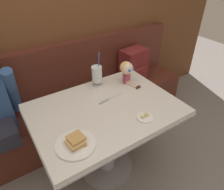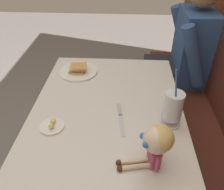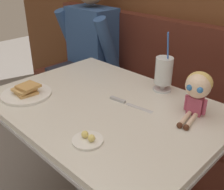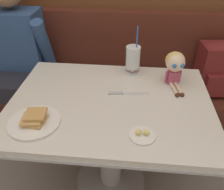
{
  "view_description": "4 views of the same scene",
  "coord_description": "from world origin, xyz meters",
  "views": [
    {
      "loc": [
        -0.62,
        -0.86,
        1.7
      ],
      "look_at": [
        0.05,
        0.16,
        0.85
      ],
      "focal_mm": 32.54,
      "sensor_mm": 36.0,
      "label": 1
    },
    {
      "loc": [
        0.96,
        0.26,
        1.53
      ],
      "look_at": [
        -0.0,
        0.2,
        0.82
      ],
      "focal_mm": 37.2,
      "sensor_mm": 36.0,
      "label": 2
    },
    {
      "loc": [
        0.83,
        -0.61,
        1.37
      ],
      "look_at": [
        0.04,
        0.19,
        0.8
      ],
      "focal_mm": 43.5,
      "sensor_mm": 36.0,
      "label": 3
    },
    {
      "loc": [
        0.11,
        -0.85,
        1.51
      ],
      "look_at": [
        0.01,
        0.14,
        0.81
      ],
      "focal_mm": 37.84,
      "sensor_mm": 36.0,
      "label": 4
    }
  ],
  "objects": [
    {
      "name": "booth_bench",
      "position": [
        0.0,
        0.81,
        0.33
      ],
      "size": [
        2.6,
        0.48,
        1.0
      ],
      "color": "#512319",
      "rests_on": "ground"
    },
    {
      "name": "diner_table",
      "position": [
        0.0,
        0.18,
        0.54
      ],
      "size": [
        1.11,
        0.81,
        0.74
      ],
      "color": "silver",
      "rests_on": "ground"
    },
    {
      "name": "toast_plate",
      "position": [
        -0.35,
        -0.04,
        0.76
      ],
      "size": [
        0.25,
        0.25,
        0.06
      ],
      "color": "white",
      "rests_on": "diner_table"
    },
    {
      "name": "milkshake_glass",
      "position": [
        0.11,
        0.5,
        0.84
      ],
      "size": [
        0.1,
        0.1,
        0.32
      ],
      "color": "silver",
      "rests_on": "diner_table"
    },
    {
      "name": "butter_saucer",
      "position": [
        0.17,
        -0.08,
        0.75
      ],
      "size": [
        0.12,
        0.12,
        0.04
      ],
      "color": "white",
      "rests_on": "diner_table"
    },
    {
      "name": "butter_knife",
      "position": [
        0.06,
        0.25,
        0.74
      ],
      "size": [
        0.24,
        0.05,
        0.01
      ],
      "color": "silver",
      "rests_on": "diner_table"
    },
    {
      "name": "seated_doll",
      "position": [
        0.35,
        0.39,
        0.87
      ],
      "size": [
        0.13,
        0.23,
        0.2
      ],
      "color": "#B74C6B",
      "rests_on": "diner_table"
    },
    {
      "name": "backpack",
      "position": [
        0.76,
        0.78,
        0.66
      ],
      "size": [
        0.32,
        0.27,
        0.41
      ],
      "color": "maroon",
      "rests_on": "booth_bench"
    },
    {
      "name": "diner_patron",
      "position": [
        -0.78,
        0.76,
        0.74
      ],
      "size": [
        0.55,
        0.48,
        0.81
      ],
      "color": "#2D4C7F",
      "rests_on": "booth_bench"
    }
  ]
}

